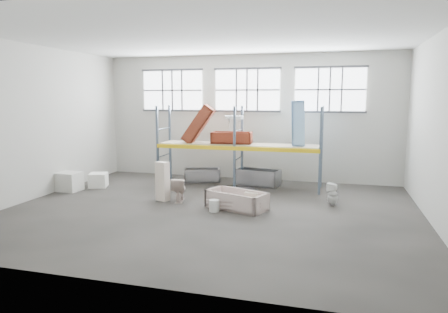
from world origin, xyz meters
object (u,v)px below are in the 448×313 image
(steel_tub_left, at_px, (202,175))
(steel_tub_right, at_px, (258,177))
(toilet_beige, at_px, (179,190))
(toilet_white, at_px, (333,194))
(cistern_tall, at_px, (163,181))
(bucket, at_px, (214,206))
(bathtub_beige, at_px, (237,200))
(blue_tub_upright, at_px, (298,123))
(rust_tub_flat, at_px, (232,138))
(carton_near, at_px, (69,182))

(steel_tub_left, relative_size, steel_tub_right, 0.85)
(toilet_beige, relative_size, toilet_white, 1.06)
(cistern_tall, height_order, bucket, cistern_tall)
(steel_tub_left, relative_size, bucket, 3.97)
(bathtub_beige, bearing_deg, blue_tub_upright, 86.07)
(cistern_tall, bearing_deg, bathtub_beige, 11.98)
(bathtub_beige, relative_size, rust_tub_flat, 1.21)
(toilet_white, xyz_separation_m, rust_tub_flat, (-3.73, 1.99, 1.46))
(bathtub_beige, relative_size, toilet_white, 2.50)
(toilet_beige, distance_m, carton_near, 4.35)
(toilet_white, height_order, bucket, toilet_white)
(cistern_tall, height_order, blue_tub_upright, blue_tub_upright)
(steel_tub_right, distance_m, carton_near, 6.90)
(cistern_tall, bearing_deg, toilet_beige, 23.83)
(toilet_beige, bearing_deg, bathtub_beige, 156.34)
(toilet_beige, height_order, rust_tub_flat, rust_tub_flat)
(blue_tub_upright, bearing_deg, toilet_beige, -140.54)
(bathtub_beige, distance_m, blue_tub_upright, 4.12)
(steel_tub_left, distance_m, carton_near, 4.95)
(bathtub_beige, bearing_deg, toilet_beige, -169.72)
(toilet_white, bearing_deg, toilet_beige, -66.17)
(rust_tub_flat, xyz_separation_m, blue_tub_upright, (2.43, 0.09, 0.58))
(blue_tub_upright, distance_m, bucket, 4.76)
(blue_tub_upright, bearing_deg, bucket, -118.68)
(bathtub_beige, distance_m, bucket, 0.74)
(toilet_white, height_order, carton_near, toilet_white)
(bathtub_beige, xyz_separation_m, cistern_tall, (-2.54, 0.32, 0.36))
(steel_tub_right, xyz_separation_m, rust_tub_flat, (-0.95, -0.34, 1.52))
(blue_tub_upright, height_order, bucket, blue_tub_upright)
(steel_tub_left, bearing_deg, toilet_beige, -85.00)
(toilet_beige, relative_size, blue_tub_upright, 0.48)
(toilet_beige, relative_size, cistern_tall, 0.61)
(bathtub_beige, height_order, blue_tub_upright, blue_tub_upright)
(steel_tub_left, relative_size, rust_tub_flat, 0.93)
(bathtub_beige, bearing_deg, cistern_tall, -166.51)
(blue_tub_upright, xyz_separation_m, carton_near, (-7.80, -2.51, -2.06))
(bathtub_beige, height_order, toilet_white, toilet_white)
(toilet_beige, relative_size, rust_tub_flat, 0.51)
(steel_tub_left, xyz_separation_m, steel_tub_right, (2.26, -0.06, 0.04))
(steel_tub_right, xyz_separation_m, blue_tub_upright, (1.48, -0.26, 2.10))
(toilet_white, xyz_separation_m, steel_tub_right, (-2.78, 2.33, -0.06))
(steel_tub_right, distance_m, blue_tub_upright, 2.58)
(blue_tub_upright, bearing_deg, steel_tub_left, 175.11)
(steel_tub_right, bearing_deg, rust_tub_flat, -160.22)
(bathtub_beige, relative_size, steel_tub_right, 1.11)
(cistern_tall, relative_size, steel_tub_right, 0.77)
(rust_tub_flat, bearing_deg, toilet_white, -28.02)
(bathtub_beige, bearing_deg, bucket, -118.22)
(toilet_beige, distance_m, cistern_tall, 0.61)
(toilet_beige, xyz_separation_m, toilet_white, (4.76, 0.77, -0.02))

